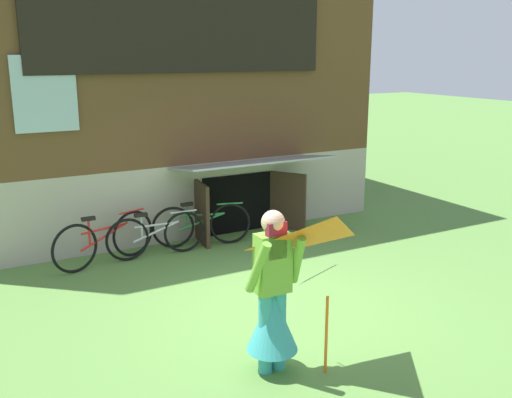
# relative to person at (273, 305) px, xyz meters

# --- Properties ---
(ground_plane) EXTENTS (60.00, 60.00, 0.00)m
(ground_plane) POSITION_rel_person_xyz_m (0.92, 1.39, -0.71)
(ground_plane) COLOR #56843D
(log_house) EXTENTS (7.63, 6.21, 5.50)m
(log_house) POSITION_rel_person_xyz_m (0.92, 6.93, 2.03)
(log_house) COLOR #ADA393
(log_house) RESTS_ON ground_plane
(person) EXTENTS (0.61, 0.53, 1.69)m
(person) POSITION_rel_person_xyz_m (0.00, 0.00, 0.00)
(person) COLOR teal
(person) RESTS_ON ground_plane
(kite) EXTENTS (0.97, 1.05, 1.59)m
(kite) POSITION_rel_person_xyz_m (0.32, -0.57, 0.60)
(kite) COLOR orange
(kite) RESTS_ON ground_plane
(bicycle_green) EXTENTS (1.61, 0.47, 0.75)m
(bicycle_green) POSITION_rel_person_xyz_m (0.96, 3.97, -0.35)
(bicycle_green) COLOR black
(bicycle_green) RESTS_ON ground_plane
(bicycle_silver) EXTENTS (1.61, 0.10, 0.73)m
(bicycle_silver) POSITION_rel_person_xyz_m (0.12, 3.84, -0.36)
(bicycle_silver) COLOR black
(bicycle_silver) RESTS_ON ground_plane
(bicycle_red) EXTENTS (1.68, 0.56, 0.79)m
(bicycle_red) POSITION_rel_person_xyz_m (-0.68, 3.88, -0.33)
(bicycle_red) COLOR black
(bicycle_red) RESTS_ON ground_plane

